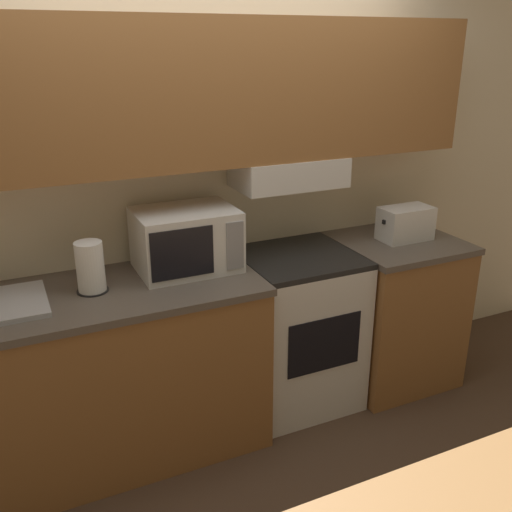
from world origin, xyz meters
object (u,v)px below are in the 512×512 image
microwave (186,240)px  toaster (405,223)px  stove_range (297,329)px  paper_towel_roll (90,267)px

microwave → toaster: size_ratio=1.58×
toaster → microwave: bearing=175.6°
stove_range → toaster: size_ratio=2.87×
microwave → toaster: bearing=-4.4°
stove_range → paper_towel_roll: paper_towel_roll is taller
stove_range → paper_towel_roll: (-1.11, -0.01, 0.58)m
stove_range → microwave: bearing=173.3°
stove_range → toaster: 0.89m
microwave → stove_range: bearing=-6.7°
microwave → paper_towel_roll: 0.50m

